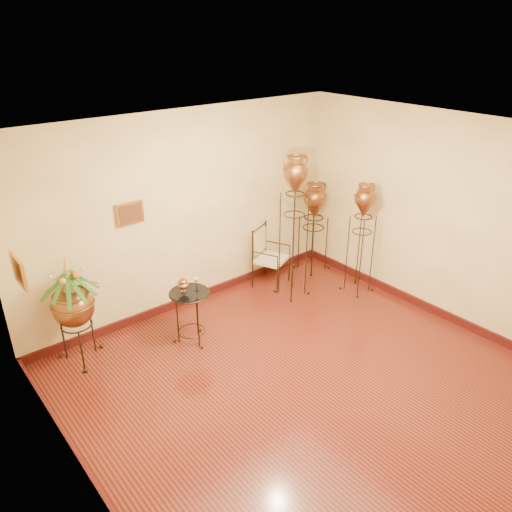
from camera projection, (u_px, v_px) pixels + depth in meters
ground at (311, 386)px, 5.71m from camera, size 5.00×5.00×0.00m
room_shell at (318, 249)px, 4.97m from camera, size 5.02×5.02×2.81m
amphora_tall at (294, 226)px, 7.19m from camera, size 0.49×0.49×2.16m
amphora_mid at (361, 238)px, 7.38m from camera, size 0.44×0.44×1.73m
amphora_short at (313, 226)px, 8.13m from camera, size 0.51×0.51×1.51m
planter_urn at (72, 302)px, 5.83m from camera, size 0.90×0.90×1.45m
armchair at (271, 257)px, 7.73m from camera, size 0.68×0.67×0.94m
side_table at (191, 316)px, 6.37m from camera, size 0.59×0.59×0.92m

